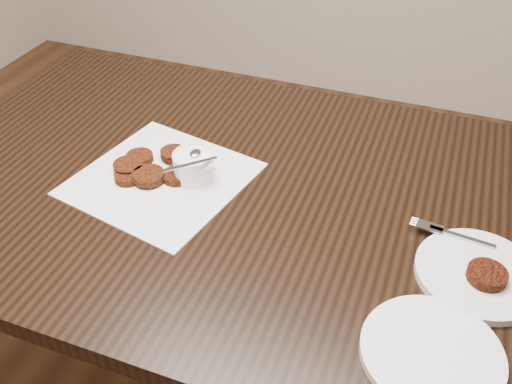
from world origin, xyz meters
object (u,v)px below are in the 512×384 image
(napkin, at_px, (162,179))
(plate_with_patty, at_px, (479,271))
(plate_empty, at_px, (432,353))
(table, at_px, (241,303))
(sauce_ramekin, at_px, (193,154))

(napkin, bearing_deg, plate_with_patty, -4.81)
(napkin, height_order, plate_empty, plate_empty)
(plate_with_patty, bearing_deg, napkin, 175.19)
(napkin, xyz_separation_m, plate_with_patty, (0.64, -0.05, 0.01))
(table, bearing_deg, napkin, -167.45)
(table, xyz_separation_m, sauce_ramekin, (-0.10, -0.01, 0.44))
(table, distance_m, sauce_ramekin, 0.45)
(plate_with_patty, bearing_deg, plate_empty, -106.23)
(plate_with_patty, bearing_deg, sauce_ramekin, 171.85)
(napkin, xyz_separation_m, sauce_ramekin, (0.06, 0.03, 0.06))
(napkin, bearing_deg, sauce_ramekin, 24.57)
(table, xyz_separation_m, plate_empty, (0.43, -0.28, 0.38))
(napkin, relative_size, plate_empty, 1.53)
(napkin, relative_size, plate_with_patty, 1.53)
(plate_empty, bearing_deg, napkin, 157.21)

